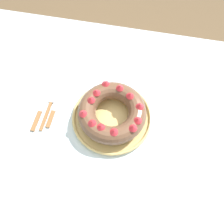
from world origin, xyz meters
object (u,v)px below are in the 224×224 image
Objects in this scene: cake_knife at (53,112)px; fork at (49,108)px; serving_knife at (40,112)px; bundt_cake at (112,112)px; serving_dish at (112,117)px.

fork is at bearing 145.10° from cake_knife.
serving_knife is at bearing -137.13° from fork.
bundt_cake is 0.28m from fork.
fork is 0.04m from serving_knife.
serving_dish is at bearing 10.76° from serving_knife.
serving_dish is 1.77× the size of fork.
serving_knife is (-0.03, -0.03, 0.00)m from fork.
serving_dish is 1.63× the size of serving_knife.
cake_knife is (-0.25, -0.02, -0.01)m from serving_dish.
serving_dish is 0.27m from fork.
serving_dish is 0.25m from cake_knife.
cake_knife is at bearing -30.51° from fork.
fork is at bearing 46.39° from serving_knife.
fork is 0.03m from cake_knife.
serving_dish is at bearing 2.05° from fork.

